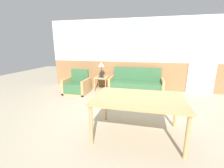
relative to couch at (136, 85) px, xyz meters
name	(u,v)px	position (x,y,z in m)	size (l,w,h in m)	color
ground_plane	(129,118)	(0.01, -2.15, -0.27)	(16.00, 16.00, 0.00)	#B2A58C
wall_back	(138,54)	(0.01, 0.48, 1.11)	(7.20, 0.09, 2.70)	#996B42
couch	(136,85)	(0.00, 0.00, 0.00)	(1.96, 0.77, 0.89)	tan
armchair	(77,86)	(-2.10, -0.59, -0.01)	(0.83, 0.75, 0.85)	tan
side_table	(102,79)	(-1.31, -0.08, 0.18)	(0.50, 0.50, 0.54)	tan
table_lamp	(101,65)	(-1.34, 0.01, 0.72)	(0.24, 0.24, 0.56)	#262628
book_stack	(101,77)	(-1.30, -0.16, 0.30)	(0.23, 0.18, 0.06)	#2D7F3D
dining_table	(138,101)	(0.25, -2.81, 0.43)	(1.64, 1.09, 0.77)	tan
entry_door	(203,66)	(2.29, 0.43, 0.73)	(0.91, 0.09, 1.99)	white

